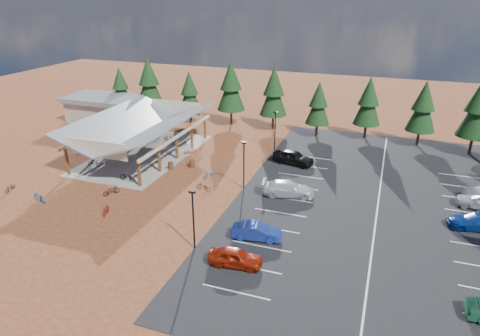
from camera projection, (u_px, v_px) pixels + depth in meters
ground at (192, 189)px, 44.71m from camera, size 140.00×140.00×0.00m
asphalt_lot at (378, 204)px, 41.55m from camera, size 27.00×44.00×0.04m
concrete_pad at (145, 154)px, 53.88m from camera, size 10.60×18.60×0.10m
bike_pavilion at (142, 126)px, 52.41m from camera, size 11.65×19.40×4.97m
outbuilding at (103, 108)px, 67.01m from camera, size 11.00×7.00×3.90m
lamp_post_0 at (193, 216)px, 33.33m from camera, size 0.50×0.25×5.14m
lamp_post_1 at (244, 162)px, 43.74m from camera, size 0.50×0.25×5.14m
lamp_post_2 at (275, 128)px, 54.15m from camera, size 0.50×0.25×5.14m
trash_bin_0 at (171, 166)px, 49.26m from camera, size 0.60×0.60×0.90m
trash_bin_1 at (192, 163)px, 49.98m from camera, size 0.60×0.60×0.90m
pine_0 at (120, 86)px, 69.08m from camera, size 3.36×3.36×7.84m
pine_1 at (149, 81)px, 66.90m from camera, size 4.15×4.15×9.67m
pine_2 at (190, 92)px, 64.90m from camera, size 3.43×3.43×7.99m
pine_3 at (231, 86)px, 63.57m from camera, size 4.17×4.17×9.73m
pine_4 at (274, 92)px, 61.42m from camera, size 3.98×3.98×9.28m
pine_5 at (318, 103)px, 58.81m from camera, size 3.33×3.33×7.77m
pine_6 at (369, 101)px, 57.76m from camera, size 3.69×3.69×8.59m
pine_7 at (423, 106)px, 54.93m from camera, size 3.75×3.75×8.75m
pine_8 at (479, 108)px, 51.78m from camera, size 4.21×4.21×9.81m
bike_0 at (94, 163)px, 49.82m from camera, size 1.73×0.61×0.91m
bike_1 at (111, 154)px, 52.70m from camera, size 1.53×0.67×0.89m
bike_2 at (144, 140)px, 57.41m from camera, size 1.95×1.03×0.97m
bike_3 at (155, 135)px, 59.37m from camera, size 1.61×0.66×0.94m
bike_4 at (127, 177)px, 46.09m from camera, size 1.98×0.93×1.00m
bike_5 at (153, 152)px, 52.89m from camera, size 1.80×0.63×1.06m
bike_6 at (170, 143)px, 56.30m from camera, size 1.74×1.02×0.86m
bike_7 at (169, 139)px, 57.76m from camera, size 1.76×0.84×1.02m
bike_8 at (10, 188)px, 44.02m from camera, size 0.84×1.61×0.80m
bike_10 at (39, 197)px, 41.78m from camera, size 2.03×1.16×1.01m
bike_11 at (106, 210)px, 39.37m from camera, size 1.00×1.74×1.01m
bike_12 at (111, 191)px, 43.23m from camera, size 1.38×1.88×0.94m
bike_14 at (209, 174)px, 47.09m from camera, size 1.24×1.91×0.95m
bike_15 at (190, 151)px, 53.76m from camera, size 1.70×1.26×1.02m
bike_16 at (204, 187)px, 44.08m from camera, size 1.85×0.99×0.92m
car_0 at (235, 257)px, 32.04m from camera, size 4.23×2.03×1.40m
car_1 at (257, 231)px, 35.45m from camera, size 4.35×2.08×1.38m
car_3 at (288, 189)px, 42.89m from camera, size 5.50×3.07×1.51m
car_4 at (293, 157)px, 50.65m from camera, size 5.19×2.94×1.67m
car_7 at (477, 222)px, 36.95m from camera, size 5.06×2.69×1.40m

